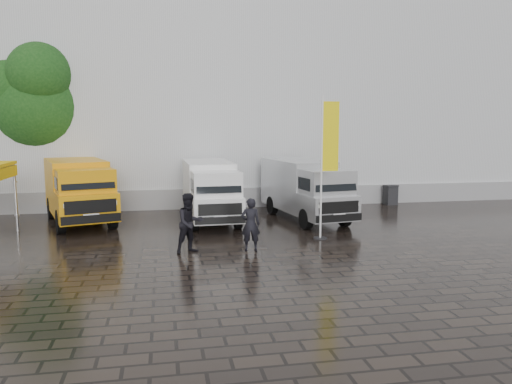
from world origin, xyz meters
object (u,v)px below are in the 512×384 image
Objects in this scene: flagpole at (326,159)px; person_tent at (190,223)px; wheelie_bin at (390,195)px; person_front at (250,224)px; van_white at (210,192)px; van_yellow at (79,192)px; van_silver at (306,191)px.

person_tent is at bearing -166.95° from flagpole.
person_front reaches higher than wheelie_bin.
van_white is at bearing -77.52° from person_front.
wheelie_bin is 12.15m from person_front.
van_white reaches higher than person_front.
wheelie_bin is (5.92, 6.99, -2.40)m from flagpole.
van_yellow reaches higher than van_silver.
van_white is 4.19m from van_silver.
flagpole is at bearing -153.91° from person_front.
flagpole is 5.50m from person_tent.
van_yellow is at bearing 153.15° from flagpole.
van_yellow is 9.75m from van_silver.
van_silver is 3.04× the size of person_tent.
van_white is 0.99× the size of van_silver.
van_silver reaches higher than person_front.
person_tent is at bearing -146.92° from wheelie_bin.
van_yellow reaches higher than person_tent.
person_tent is (-5.01, -1.16, -1.94)m from flagpole.
person_front is (-3.02, -1.23, -2.04)m from flagpole.
person_front is (0.82, -5.41, -0.39)m from van_white.
van_silver is (9.70, -0.99, -0.04)m from van_yellow.
van_silver is at bearing -22.62° from van_yellow.
flagpole is 2.65× the size of person_tent.
person_tent is (-2.00, 0.07, 0.10)m from person_front.
flagpole is (9.37, -4.74, 1.59)m from van_yellow.
flagpole reaches higher than person_front.
flagpole is 2.94× the size of person_front.
van_white is at bearing 52.78° from person_tent.
van_white is 10.19m from wheelie_bin.
van_yellow is 0.96× the size of van_silver.
person_front is at bearing -26.91° from person_tent.
wheelie_bin is (9.76, 2.82, -0.76)m from van_white.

